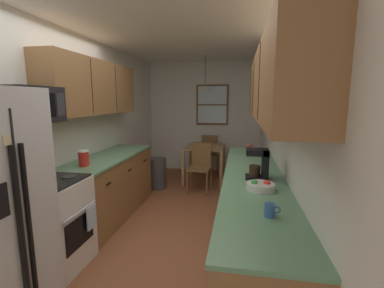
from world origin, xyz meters
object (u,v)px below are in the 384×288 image
object	(u,v)px
microwave_over_range	(29,105)
trash_bin	(157,173)
coffee_maker	(260,163)
fruit_bowl	(260,186)
stove_range	(50,224)
dining_chair_far	(211,152)
dining_table	(205,152)
dining_chair_near	(200,165)
table_serving_bowl	(203,145)
mug_by_coffeemaker	(250,148)
storage_canister	(84,158)
mug_spare	(270,210)

from	to	relation	value
microwave_over_range	trash_bin	size ratio (longest dim) A/B	0.97
coffee_maker	fruit_bowl	size ratio (longest dim) A/B	1.24
stove_range	dining_chair_far	size ratio (longest dim) A/B	1.22
dining_table	coffee_maker	distance (m)	2.89
dining_chair_near	table_serving_bowl	size ratio (longest dim) A/B	5.34
mug_by_coffeemaker	fruit_bowl	size ratio (longest dim) A/B	0.46
dining_table	table_serving_bowl	world-z (taller)	table_serving_bowl
storage_canister	mug_by_coffeemaker	xyz separation A→B (m)	(2.00, 1.32, -0.04)
microwave_over_range	storage_canister	bearing A→B (deg)	80.64
storage_canister	mug_by_coffeemaker	bearing A→B (deg)	33.37
stove_range	mug_spare	size ratio (longest dim) A/B	9.89
dining_chair_far	mug_by_coffeemaker	xyz separation A→B (m)	(0.81, -1.86, 0.45)
dining_table	fruit_bowl	size ratio (longest dim) A/B	3.54
dining_table	storage_canister	bearing A→B (deg)	-114.11
fruit_bowl	dining_chair_far	bearing A→B (deg)	102.76
dining_table	dining_chair_near	world-z (taller)	dining_chair_near
stove_range	table_serving_bowl	bearing A→B (deg)	71.01
dining_chair_near	dining_chair_far	bearing A→B (deg)	87.49
trash_bin	coffee_maker	xyz separation A→B (m)	(1.75, -2.09, 0.77)
mug_spare	fruit_bowl	xyz separation A→B (m)	(-0.02, 0.55, -0.01)
dining_chair_far	trash_bin	distance (m)	1.55
stove_range	trash_bin	size ratio (longest dim) A/B	1.87
stove_range	microwave_over_range	xyz separation A→B (m)	(-0.11, 0.00, 1.17)
dining_table	mug_spare	world-z (taller)	mug_spare
mug_by_coffeemaker	coffee_maker	bearing A→B (deg)	-88.38
mug_spare	fruit_bowl	bearing A→B (deg)	92.30
microwave_over_range	dining_chair_near	size ratio (longest dim) A/B	0.63
coffee_maker	mug_spare	distance (m)	0.91
stove_range	trash_bin	distance (m)	2.61
trash_bin	coffee_maker	world-z (taller)	coffee_maker
dining_chair_far	table_serving_bowl	distance (m)	0.72
microwave_over_range	fruit_bowl	world-z (taller)	microwave_over_range
dining_chair_far	fruit_bowl	world-z (taller)	fruit_bowl
dining_chair_far	mug_spare	xyz separation A→B (m)	(0.86, -4.25, 0.45)
dining_chair_near	storage_canister	size ratio (longest dim) A/B	4.67
mug_spare	trash_bin	bearing A→B (deg)	120.31
table_serving_bowl	microwave_over_range	bearing A→B (deg)	-110.80
stove_range	microwave_over_range	world-z (taller)	microwave_over_range
microwave_over_range	fruit_bowl	xyz separation A→B (m)	(2.14, 0.14, -0.71)
dining_chair_near	mug_spare	distance (m)	3.14
table_serving_bowl	mug_by_coffeemaker	bearing A→B (deg)	-53.17
stove_range	mug_spare	bearing A→B (deg)	-11.38
stove_range	fruit_bowl	size ratio (longest dim) A/B	4.49
trash_bin	mug_spare	xyz separation A→B (m)	(1.75, -3.00, 0.65)
stove_range	mug_spare	distance (m)	2.14
stove_range	storage_canister	world-z (taller)	stove_range
microwave_over_range	mug_by_coffeemaker	size ratio (longest dim) A/B	5.04
coffee_maker	mug_spare	bearing A→B (deg)	-89.57
dining_chair_far	mug_by_coffeemaker	distance (m)	2.08
table_serving_bowl	storage_canister	bearing A→B (deg)	-113.53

